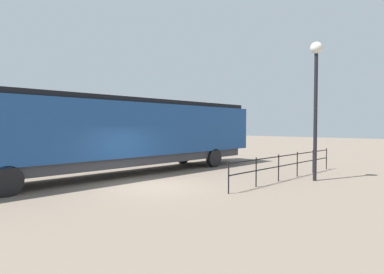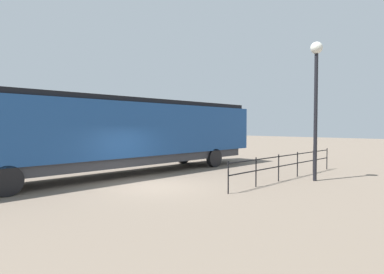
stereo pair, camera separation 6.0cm
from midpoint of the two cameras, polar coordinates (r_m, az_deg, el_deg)
The scene contains 4 objects.
ground_plane at distance 13.27m, azimuth -7.19°, elevation -8.77°, with size 120.00×120.00×0.00m, color #756656.
locomotive at distance 16.78m, azimuth -10.87°, elevation 0.94°, with size 3.00×17.57×3.84m.
lamp_post at distance 15.45m, azimuth 21.17°, elevation 9.14°, with size 0.53×0.53×6.21m.
platform_fence at distance 15.57m, azimuth 16.74°, elevation -4.35°, with size 0.05×9.17×1.20m.
Camera 1 is at (10.14, -8.19, 2.48)m, focal length 29.84 mm.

